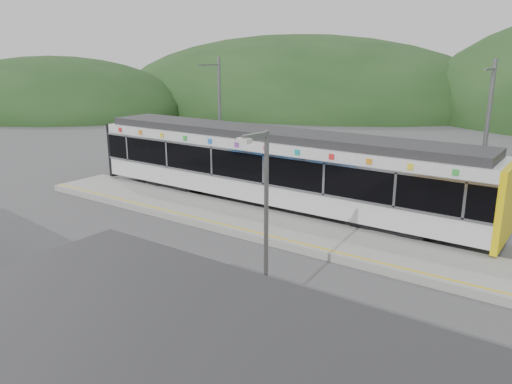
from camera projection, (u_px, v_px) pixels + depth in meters
The scene contains 8 objects.
ground at pixel (221, 254), 18.47m from camera, with size 120.00×120.00×0.00m, color #4C4C4F.
hills at pixel (432, 247), 19.18m from camera, with size 146.00×149.00×26.00m.
platform at pixel (270, 226), 21.03m from camera, with size 26.00×3.20×0.30m, color #9E9E99.
yellow_line at pixel (252, 231), 19.96m from camera, with size 26.00×0.10×0.01m, color yellow.
train at pixel (273, 166), 23.56m from camera, with size 20.44×3.01×3.74m.
catenary_mast_west at pixel (219, 118), 28.13m from camera, with size 0.18×1.80×7.00m.
catenary_mast_east at pixel (485, 143), 20.33m from camera, with size 0.18×1.80×7.00m.
lamp_post at pixel (264, 212), 12.91m from camera, with size 0.37×0.97×5.31m.
Camera 1 is at (11.01, -13.26, 7.14)m, focal length 35.00 mm.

